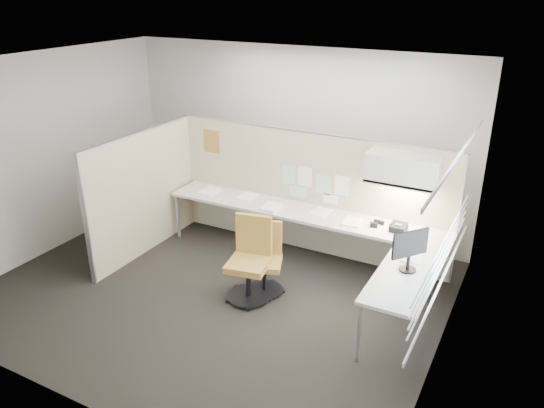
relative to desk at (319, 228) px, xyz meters
The scene contains 27 objects.
floor 1.58m from the desk, 129.58° to the right, with size 5.50×4.50×0.01m, color black.
ceiling 2.64m from the desk, 129.58° to the right, with size 5.50×4.50×0.01m, color white.
wall_back 1.66m from the desk, 129.62° to the left, with size 5.50×0.02×2.80m, color beige.
wall_front 3.59m from the desk, 105.41° to the right, with size 5.50×0.02×2.80m, color beige.
wall_left 3.93m from the desk, 162.99° to the right, with size 0.02×4.50×2.80m, color beige.
wall_right 2.28m from the desk, 31.75° to the right, with size 0.02×4.50×2.80m, color beige.
window_pane 2.32m from the desk, 32.11° to the right, with size 0.01×2.80×1.30m, color #A4B0BF.
partition_back 0.67m from the desk, 128.75° to the left, with size 4.10×0.06×1.75m, color #C4AE88.
partition_left 2.52m from the desk, 165.56° to the right, with size 0.06×2.20×1.75m, color #C4AE88.
desk is the anchor object (origin of this frame).
overhead_bin 1.35m from the desk, 15.24° to the left, with size 0.90×0.36×0.38m, color beige.
task_light_strip 1.22m from the desk, 15.24° to the left, with size 0.60×0.06×0.02m, color #FFEABF.
pinned_papers 0.69m from the desk, 124.37° to the left, with size 1.01×0.00×0.47m.
poster 2.19m from the desk, 167.47° to the left, with size 0.28×0.00×0.35m, color orange.
chair_left 1.13m from the desk, 114.92° to the right, with size 0.56×0.58×1.02m.
chair_right 0.92m from the desk, 115.01° to the right, with size 0.54×0.55×0.89m.
monitor 1.63m from the desk, 29.70° to the right, with size 0.30×0.37×0.47m.
phone 1.03m from the desk, ahead, with size 0.22×0.21×0.12m.
stapler 0.79m from the desk, 17.92° to the left, with size 0.14×0.04×0.05m, color black.
tape_dispenser 0.73m from the desk, ahead, with size 0.10×0.06×0.06m, color black.
coat_hook 2.99m from the desk, 150.84° to the right, with size 0.18×0.44×1.32m.
paper_stack_0 1.85m from the desk, behind, with size 0.23×0.30×0.03m, color white.
paper_stack_1 1.27m from the desk, 169.41° to the left, with size 0.23×0.30×0.02m, color white.
paper_stack_2 0.75m from the desk, behind, with size 0.23×0.30×0.05m, color white.
paper_stack_3 0.28m from the desk, 108.13° to the left, with size 0.23×0.30×0.01m, color white.
paper_stack_4 0.44m from the desk, 15.32° to the left, with size 0.23×0.30×0.02m, color white.
paper_stack_5 1.42m from the desk, 19.16° to the right, with size 0.23×0.30×0.02m, color white.
Camera 1 is at (3.36, -4.79, 3.64)m, focal length 35.00 mm.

